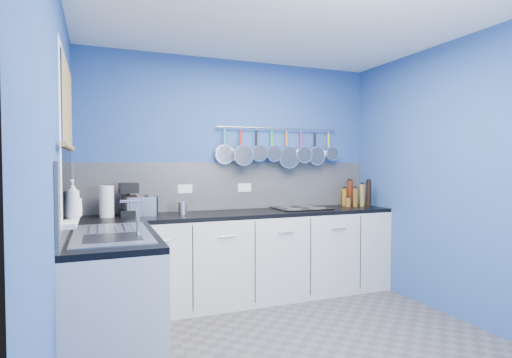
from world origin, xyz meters
TOP-DOWN VIEW (x-y plane):
  - floor at (0.00, 0.00)m, footprint 3.20×3.00m
  - ceiling at (0.00, 0.00)m, footprint 3.20×3.00m
  - wall_back at (0.00, 1.51)m, footprint 3.20×0.02m
  - wall_front at (0.00, -1.51)m, footprint 3.20×0.02m
  - wall_left at (-1.61, 0.00)m, footprint 0.02×3.00m
  - wall_right at (1.61, 0.00)m, footprint 0.02×3.00m
  - backsplash_back at (0.00, 1.49)m, footprint 3.20×0.02m
  - backsplash_left at (-1.59, 0.60)m, footprint 0.02×1.80m
  - cabinet_run_back at (0.00, 1.20)m, footprint 3.20×0.60m
  - worktop_back at (0.00, 1.20)m, footprint 3.20×0.60m
  - cabinet_run_left at (-1.30, 0.30)m, footprint 0.60×1.20m
  - worktop_left at (-1.30, 0.30)m, footprint 0.60×1.20m
  - window_frame at (-1.58, 0.30)m, footprint 0.01×1.00m
  - window_glass at (-1.57, 0.30)m, footprint 0.01×0.90m
  - bamboo_blind at (-1.56, 0.30)m, footprint 0.01×0.90m
  - window_sill at (-1.55, 0.30)m, footprint 0.10×0.98m
  - sink_unit at (-1.30, 0.30)m, footprint 0.50×0.95m
  - mixer_tap at (-1.14, 0.12)m, footprint 0.12×0.08m
  - socket_left at (-0.55, 1.48)m, footprint 0.15×0.01m
  - socket_right at (0.10, 1.48)m, footprint 0.15×0.01m
  - pot_rail at (0.50, 1.45)m, footprint 1.45×0.02m
  - soap_bottle_a at (-1.53, 0.06)m, footprint 0.10×0.10m
  - soap_bottle_b at (-1.53, 0.15)m, footprint 0.10×0.10m
  - paper_towel at (-1.31, 1.27)m, footprint 0.15×0.15m
  - coffee_maker at (-1.11, 1.29)m, footprint 0.19×0.21m
  - toaster at (-1.01, 1.27)m, footprint 0.29×0.19m
  - canister at (-0.62, 1.24)m, footprint 0.10×0.10m
  - hob at (0.67, 1.24)m, footprint 0.55×0.49m
  - pan_0 at (-0.13, 1.44)m, footprint 0.20×0.05m
  - pan_1 at (0.05, 1.44)m, footprint 0.22×0.13m
  - pan_2 at (0.23, 1.44)m, footprint 0.18×0.12m
  - pan_3 at (0.41, 1.44)m, footprint 0.18×0.10m
  - pan_4 at (0.59, 1.44)m, footprint 0.25×0.10m
  - pan_5 at (0.77, 1.44)m, footprint 0.20×0.11m
  - pan_6 at (0.95, 1.44)m, footprint 0.22×0.08m
  - pan_7 at (1.14, 1.44)m, footprint 0.17×0.11m
  - condiment_0 at (1.45, 1.34)m, footprint 0.06×0.06m
  - condiment_1 at (1.35, 1.32)m, footprint 0.07×0.07m
  - condiment_2 at (1.29, 1.34)m, footprint 0.06×0.06m
  - condiment_3 at (1.46, 1.24)m, footprint 0.06×0.06m
  - condiment_4 at (1.35, 1.21)m, footprint 0.06×0.06m
  - condiment_5 at (1.27, 1.23)m, footprint 0.06×0.06m
  - condiment_6 at (1.46, 1.11)m, footprint 0.06×0.06m

SIDE VIEW (x-z plane):
  - floor at x=0.00m, z-range -0.02..0.00m
  - cabinet_run_back at x=0.00m, z-range 0.00..0.86m
  - cabinet_run_left at x=-1.30m, z-range 0.00..0.86m
  - worktop_back at x=0.00m, z-range 0.86..0.90m
  - worktop_left at x=-1.30m, z-range 0.86..0.90m
  - sink_unit at x=-1.30m, z-range 0.90..0.91m
  - hob at x=0.67m, z-range 0.90..0.91m
  - condiment_5 at x=1.27m, z-range 0.90..1.00m
  - canister at x=-0.62m, z-range 0.90..1.02m
  - condiment_0 at x=1.45m, z-range 0.90..1.05m
  - toaster at x=-1.01m, z-range 0.90..1.08m
  - condiment_2 at x=1.29m, z-range 0.90..1.10m
  - condiment_4 at x=1.35m, z-range 0.90..1.11m
  - condiment_3 at x=1.46m, z-range 0.90..1.15m
  - mixer_tap at x=-1.14m, z-range 0.90..1.16m
  - window_sill at x=-1.55m, z-range 1.02..1.05m
  - paper_towel at x=-1.31m, z-range 0.90..1.19m
  - condiment_1 at x=1.35m, z-range 0.90..1.19m
  - condiment_6 at x=1.46m, z-range 0.90..1.20m
  - coffee_maker at x=-1.11m, z-range 0.90..1.21m
  - socket_left at x=-0.55m, z-range 1.09..1.18m
  - socket_right at x=0.10m, z-range 1.09..1.18m
  - soap_bottle_b at x=-1.53m, z-range 1.05..1.22m
  - backsplash_back at x=0.00m, z-range 0.90..1.40m
  - backsplash_left at x=-1.59m, z-range 0.90..1.40m
  - soap_bottle_a at x=-1.53m, z-range 1.05..1.29m
  - wall_back at x=0.00m, z-range 0.00..2.50m
  - wall_front at x=0.00m, z-range 0.00..2.50m
  - wall_left at x=-1.61m, z-range 0.00..2.50m
  - wall_right at x=1.61m, z-range 0.00..2.50m
  - window_glass at x=-1.57m, z-range 1.05..2.05m
  - window_frame at x=-1.58m, z-range 1.00..2.10m
  - pan_4 at x=0.59m, z-range 1.34..1.78m
  - pan_1 at x=0.05m, z-range 1.37..1.78m
  - pan_6 at x=0.95m, z-range 1.37..1.78m
  - pan_0 at x=-0.13m, z-range 1.39..1.78m
  - pan_5 at x=0.77m, z-range 1.39..1.78m
  - pan_3 at x=0.41m, z-range 1.41..1.78m
  - pan_2 at x=0.23m, z-range 1.41..1.78m
  - pan_7 at x=1.14m, z-range 1.42..1.78m
  - bamboo_blind at x=-1.56m, z-range 1.50..2.05m
  - pot_rail at x=0.50m, z-range 1.77..1.79m
  - ceiling at x=0.00m, z-range 2.50..2.52m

